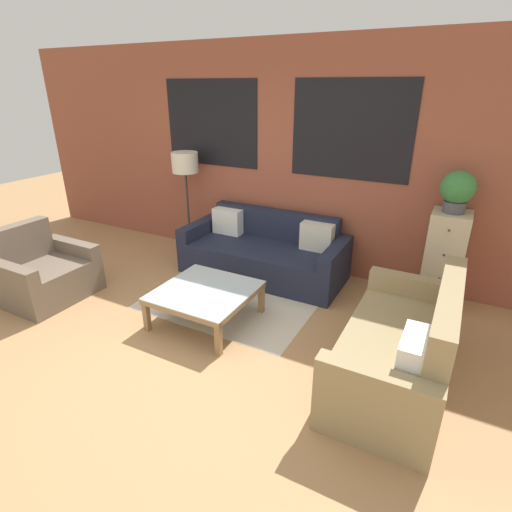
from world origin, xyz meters
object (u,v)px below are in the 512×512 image
(armchair_corner, at_px, (45,274))
(floor_lamp, at_px, (185,168))
(settee_vintage, at_px, (401,351))
(potted_plant, at_px, (458,190))
(coffee_table, at_px, (206,294))
(drawer_cabinet, at_px, (443,260))
(couch_dark, at_px, (264,254))

(armchair_corner, height_order, floor_lamp, floor_lamp)
(settee_vintage, bearing_deg, potted_plant, 84.39)
(floor_lamp, bearing_deg, coffee_table, -48.61)
(floor_lamp, distance_m, drawer_cabinet, 3.43)
(settee_vintage, bearing_deg, coffee_table, 179.04)
(coffee_table, xyz_separation_m, drawer_cabinet, (2.07, 1.52, 0.22))
(settee_vintage, xyz_separation_m, drawer_cabinet, (0.15, 1.55, 0.23))
(coffee_table, distance_m, floor_lamp, 2.15)
(settee_vintage, distance_m, potted_plant, 1.85)
(couch_dark, relative_size, armchair_corner, 2.22)
(settee_vintage, xyz_separation_m, armchair_corner, (-3.86, -0.39, -0.03))
(armchair_corner, xyz_separation_m, coffee_table, (1.94, 0.42, 0.04))
(armchair_corner, relative_size, potted_plant, 2.16)
(drawer_cabinet, bearing_deg, couch_dark, -174.15)
(couch_dark, height_order, armchair_corner, armchair_corner)
(floor_lamp, height_order, drawer_cabinet, floor_lamp)
(settee_vintage, distance_m, floor_lamp, 3.66)
(coffee_table, height_order, potted_plant, potted_plant)
(armchair_corner, bearing_deg, coffee_table, 12.14)
(armchair_corner, height_order, coffee_table, armchair_corner)
(potted_plant, bearing_deg, armchair_corner, -154.29)
(floor_lamp, relative_size, potted_plant, 3.37)
(couch_dark, bearing_deg, armchair_corner, -138.63)
(armchair_corner, relative_size, floor_lamp, 0.64)
(coffee_table, bearing_deg, floor_lamp, 131.39)
(drawer_cabinet, distance_m, potted_plant, 0.77)
(potted_plant, bearing_deg, settee_vintage, -95.61)
(couch_dark, bearing_deg, drawer_cabinet, 5.85)
(settee_vintage, height_order, armchair_corner, settee_vintage)
(armchair_corner, height_order, drawer_cabinet, drawer_cabinet)
(settee_vintage, distance_m, armchair_corner, 3.88)
(couch_dark, xyz_separation_m, floor_lamp, (-1.30, 0.15, 0.96))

